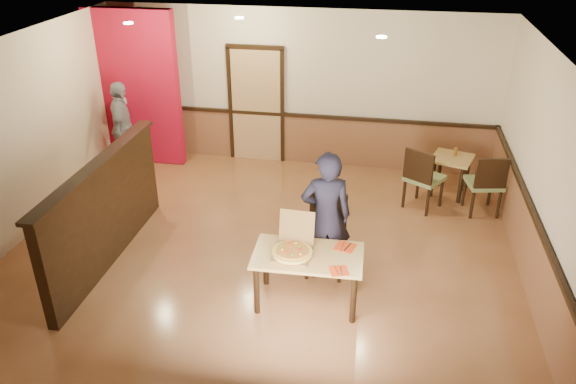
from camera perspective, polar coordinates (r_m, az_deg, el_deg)
name	(u,v)px	position (r m, az deg, el deg)	size (l,w,h in m)	color
floor	(257,265)	(7.66, -3.12, -7.37)	(7.00, 7.00, 0.00)	#AE6F43
ceiling	(251,58)	(6.49, -3.75, 13.40)	(7.00, 7.00, 0.00)	black
wall_back	(300,89)	(10.17, 1.24, 10.44)	(7.00, 7.00, 0.00)	beige
wall_left	(0,151)	(8.45, -27.21, 3.73)	(7.00, 7.00, 0.00)	beige
wall_right	(554,195)	(7.06, 25.39, -0.24)	(7.00, 7.00, 0.00)	beige
wainscot_back	(299,139)	(10.46, 1.16, 5.40)	(7.00, 0.04, 0.90)	brown
chair_rail_back	(299,115)	(10.27, 1.17, 7.79)	(7.00, 0.06, 0.06)	black
wainscot_right	(534,263)	(7.50, 23.73, -6.66)	(0.04, 7.00, 0.90)	brown
chair_rail_right	(540,230)	(7.27, 24.27, -3.56)	(0.06, 7.00, 0.06)	black
back_door	(256,106)	(10.39, -3.22, 8.74)	(0.90, 0.06, 2.10)	tan
booth_partition	(105,211)	(7.78, -18.10, -1.87)	(0.20, 3.10, 1.44)	black
red_accent_panel	(136,88)	(10.56, -15.21, 10.13)	(1.60, 0.20, 2.78)	#AE0C27
spot_a	(128,23)	(8.93, -15.91, 16.19)	(0.14, 0.14, 0.02)	beige
spot_b	(239,18)	(9.06, -4.97, 17.22)	(0.14, 0.14, 0.02)	beige
spot_c	(381,37)	(7.77, 9.47, 15.28)	(0.14, 0.14, 0.02)	beige
main_table	(308,262)	(6.67, 2.03, -7.11)	(1.31, 0.77, 0.69)	tan
diner_chair	(326,231)	(7.30, 3.93, -3.99)	(0.52, 0.52, 1.04)	olive
side_chair_left	(422,176)	(8.98, 13.48, 1.55)	(0.70, 0.70, 1.03)	olive
side_chair_right	(486,182)	(9.09, 19.47, 0.94)	(0.59, 0.59, 1.01)	olive
side_table	(451,167)	(9.61, 16.25, 2.50)	(0.78, 0.78, 0.66)	tan
diner	(326,217)	(7.01, 3.87, -2.51)	(0.64, 0.42, 1.75)	black
passerby	(123,128)	(10.35, -16.45, 6.26)	(0.97, 0.40, 1.65)	#919199
pizza_box	(293,249)	(6.60, 0.52, -5.83)	(0.45, 0.52, 0.45)	brown
pizza	(292,252)	(6.57, 0.43, -6.11)	(0.47, 0.47, 0.03)	#F9C85A
napkin_near	(339,271)	(6.36, 5.17, -7.97)	(0.26, 0.26, 0.01)	red
napkin_far	(345,247)	(6.77, 5.81, -5.57)	(0.28, 0.28, 0.01)	red
condiment	(455,152)	(9.59, 16.65, 3.95)	(0.06, 0.06, 0.14)	#92591A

